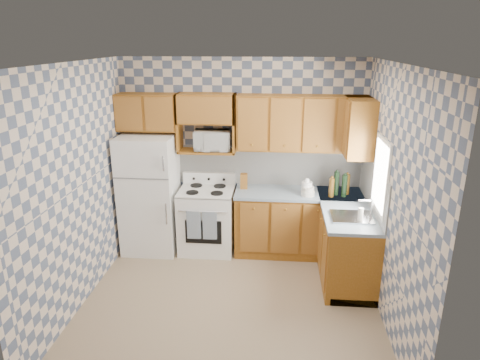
% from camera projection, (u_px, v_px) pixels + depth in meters
% --- Properties ---
extents(floor, '(3.40, 3.40, 0.00)m').
position_uv_depth(floor, '(230.00, 301.00, 5.03)').
color(floor, '#90795E').
rests_on(floor, ground).
extents(back_wall, '(3.40, 0.02, 2.70)m').
position_uv_depth(back_wall, '(242.00, 155.00, 6.11)').
color(back_wall, slate).
rests_on(back_wall, ground).
extents(right_wall, '(0.02, 3.20, 2.70)m').
position_uv_depth(right_wall, '(391.00, 198.00, 4.46)').
color(right_wall, slate).
rests_on(right_wall, ground).
extents(backsplash_back, '(2.60, 0.02, 0.56)m').
position_uv_depth(backsplash_back, '(269.00, 166.00, 6.12)').
color(backsplash_back, silver).
rests_on(backsplash_back, back_wall).
extents(backsplash_right, '(0.02, 1.60, 0.56)m').
position_uv_depth(backsplash_right, '(373.00, 186.00, 5.26)').
color(backsplash_right, silver).
rests_on(backsplash_right, right_wall).
extents(refrigerator, '(0.75, 0.70, 1.68)m').
position_uv_depth(refrigerator, '(150.00, 194.00, 6.05)').
color(refrigerator, white).
rests_on(refrigerator, floor).
extents(stove_body, '(0.76, 0.65, 0.90)m').
position_uv_depth(stove_body, '(207.00, 220.00, 6.13)').
color(stove_body, white).
rests_on(stove_body, floor).
extents(cooktop, '(0.76, 0.65, 0.02)m').
position_uv_depth(cooktop, '(206.00, 191.00, 5.99)').
color(cooktop, silver).
rests_on(cooktop, stove_body).
extents(backguard, '(0.76, 0.08, 0.17)m').
position_uv_depth(backguard, '(209.00, 178.00, 6.22)').
color(backguard, white).
rests_on(backguard, cooktop).
extents(dish_towel_left, '(0.19, 0.02, 0.40)m').
position_uv_depth(dish_towel_left, '(194.00, 225.00, 5.79)').
color(dish_towel_left, navy).
rests_on(dish_towel_left, stove_body).
extents(dish_towel_right, '(0.19, 0.02, 0.40)m').
position_uv_depth(dish_towel_right, '(210.00, 226.00, 5.77)').
color(dish_towel_right, navy).
rests_on(dish_towel_right, stove_body).
extents(base_cabinets_back, '(1.75, 0.60, 0.88)m').
position_uv_depth(base_cabinets_back, '(298.00, 224.00, 6.05)').
color(base_cabinets_back, brown).
rests_on(base_cabinets_back, floor).
extents(base_cabinets_right, '(0.60, 1.60, 0.88)m').
position_uv_depth(base_cabinets_right, '(344.00, 241.00, 5.53)').
color(base_cabinets_right, brown).
rests_on(base_cabinets_right, floor).
extents(countertop_back, '(1.77, 0.63, 0.04)m').
position_uv_depth(countertop_back, '(299.00, 193.00, 5.90)').
color(countertop_back, slate).
rests_on(countertop_back, base_cabinets_back).
extents(countertop_right, '(0.63, 1.60, 0.04)m').
position_uv_depth(countertop_right, '(347.00, 208.00, 5.38)').
color(countertop_right, slate).
rests_on(countertop_right, base_cabinets_right).
extents(upper_cabinets_back, '(1.75, 0.33, 0.74)m').
position_uv_depth(upper_cabinets_back, '(302.00, 123.00, 5.73)').
color(upper_cabinets_back, brown).
rests_on(upper_cabinets_back, back_wall).
extents(upper_cabinets_fridge, '(0.82, 0.33, 0.50)m').
position_uv_depth(upper_cabinets_fridge, '(147.00, 112.00, 5.87)').
color(upper_cabinets_fridge, brown).
rests_on(upper_cabinets_fridge, back_wall).
extents(upper_cabinets_right, '(0.33, 0.70, 0.74)m').
position_uv_depth(upper_cabinets_right, '(358.00, 127.00, 5.50)').
color(upper_cabinets_right, brown).
rests_on(upper_cabinets_right, right_wall).
extents(microwave_shelf, '(0.80, 0.33, 0.03)m').
position_uv_depth(microwave_shelf, '(207.00, 151.00, 5.97)').
color(microwave_shelf, brown).
rests_on(microwave_shelf, back_wall).
extents(microwave, '(0.52, 0.38, 0.28)m').
position_uv_depth(microwave, '(212.00, 140.00, 5.93)').
color(microwave, white).
rests_on(microwave, microwave_shelf).
extents(sink, '(0.48, 0.40, 0.03)m').
position_uv_depth(sink, '(352.00, 217.00, 5.04)').
color(sink, '#B7B7BC').
rests_on(sink, countertop_right).
extents(window, '(0.02, 0.66, 0.86)m').
position_uv_depth(window, '(381.00, 176.00, 4.85)').
color(window, white).
rests_on(window, right_wall).
extents(bottle_0, '(0.07, 0.07, 0.32)m').
position_uv_depth(bottle_0, '(336.00, 183.00, 5.74)').
color(bottle_0, black).
rests_on(bottle_0, countertop_back).
extents(bottle_1, '(0.07, 0.07, 0.30)m').
position_uv_depth(bottle_1, '(344.00, 186.00, 5.68)').
color(bottle_1, black).
rests_on(bottle_1, countertop_back).
extents(bottle_2, '(0.07, 0.07, 0.28)m').
position_uv_depth(bottle_2, '(347.00, 184.00, 5.77)').
color(bottle_2, '#4E3310').
rests_on(bottle_2, countertop_back).
extents(bottle_3, '(0.07, 0.07, 0.26)m').
position_uv_depth(bottle_3, '(331.00, 187.00, 5.68)').
color(bottle_3, '#4E3310').
rests_on(bottle_3, countertop_back).
extents(knife_block, '(0.10, 0.10, 0.22)m').
position_uv_depth(knife_block, '(244.00, 181.00, 6.00)').
color(knife_block, brown).
rests_on(knife_block, countertop_back).
extents(electric_kettle, '(0.14, 0.14, 0.18)m').
position_uv_depth(electric_kettle, '(307.00, 188.00, 5.76)').
color(electric_kettle, white).
rests_on(electric_kettle, countertop_back).
extents(food_containers, '(0.18, 0.18, 0.12)m').
position_uv_depth(food_containers, '(308.00, 191.00, 5.74)').
color(food_containers, beige).
rests_on(food_containers, countertop_back).
extents(soap_bottle, '(0.06, 0.06, 0.17)m').
position_uv_depth(soap_bottle, '(361.00, 215.00, 4.90)').
color(soap_bottle, beige).
rests_on(soap_bottle, countertop_right).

